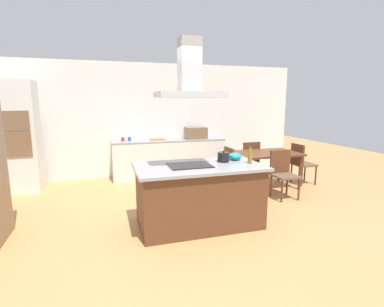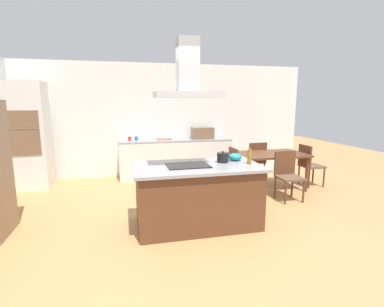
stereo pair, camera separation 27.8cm
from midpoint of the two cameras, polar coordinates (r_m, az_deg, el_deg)
name	(u,v)px [view 2 (the right image)]	position (r m, az deg, el deg)	size (l,w,h in m)	color
ground	(178,193)	(5.77, -1.33, -7.92)	(16.00, 16.00, 0.00)	tan
wall_back	(165,120)	(7.22, -4.31, 6.66)	(7.20, 0.10, 2.70)	white
kitchen_island	(197,195)	(4.25, 2.94, -8.24)	(1.82, 1.01, 0.90)	#59331E
cooktop	(188,165)	(4.09, 1.12, -2.37)	(0.60, 0.44, 0.01)	black
tea_kettle	(223,157)	(4.35, 7.95, -0.79)	(0.23, 0.17, 0.17)	black
olive_oil_bottle	(249,156)	(4.29, 13.12, -0.58)	(0.06, 0.06, 0.27)	olive
mixing_bowl	(235,157)	(4.52, 10.26, -0.67)	(0.21, 0.21, 0.11)	teal
back_counter	(176,158)	(7.00, -2.13, -0.86)	(2.66, 0.62, 0.90)	silver
countertop_microwave	(202,133)	(7.08, 3.20, 4.08)	(0.50, 0.38, 0.28)	brown
coffee_mug_red	(130,139)	(6.85, -11.08, 2.90)	(0.08, 0.08, 0.09)	red
coffee_mug_blue	(136,138)	(6.86, -9.82, 2.95)	(0.08, 0.08, 0.09)	#2D56B2
cutting_board	(164,139)	(6.93, -4.39, 2.85)	(0.34, 0.24, 0.02)	#995B33
wall_oven_stack	(30,136)	(6.78, -28.40, 3.11)	(0.70, 0.66, 2.20)	silver
dining_table	(270,157)	(6.19, 16.44, -0.72)	(1.40, 0.90, 0.75)	#59331E
chair_at_right_end	(309,163)	(6.71, 23.17, -1.67)	(0.42, 0.42, 0.89)	brown
chair_facing_back_wall	(256,159)	(6.79, 13.60, -1.00)	(0.42, 0.42, 0.89)	brown
chair_at_left_end	(228,167)	(5.82, 8.50, -2.67)	(0.42, 0.42, 0.89)	brown
chair_facing_island	(287,172)	(5.67, 19.68, -3.53)	(0.42, 0.42, 0.89)	brown
range_hood	(188,79)	(4.00, 1.18, 14.59)	(0.90, 0.55, 0.78)	#ADADB2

